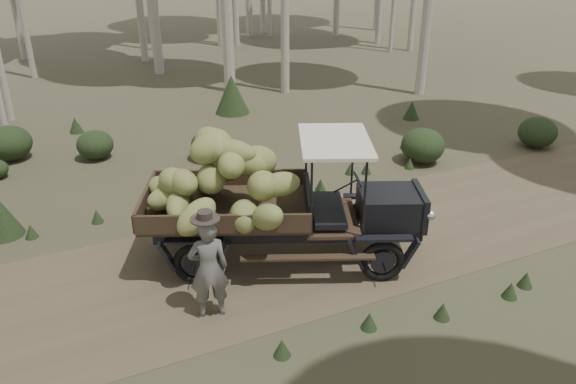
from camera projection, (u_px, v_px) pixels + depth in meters
name	position (u px, v px, depth m)	size (l,w,h in m)	color
ground	(336.00, 244.00, 11.34)	(120.00, 120.00, 0.00)	#473D2B
dirt_track	(336.00, 243.00, 11.34)	(70.00, 4.00, 0.01)	brown
banana_truck	(249.00, 187.00, 10.14)	(5.43, 3.64, 2.66)	black
farmer	(209.00, 268.00, 8.90)	(0.71, 0.55, 1.91)	#52514B
undergrowth	(428.00, 248.00, 10.23)	(23.53, 21.09, 1.31)	#233319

